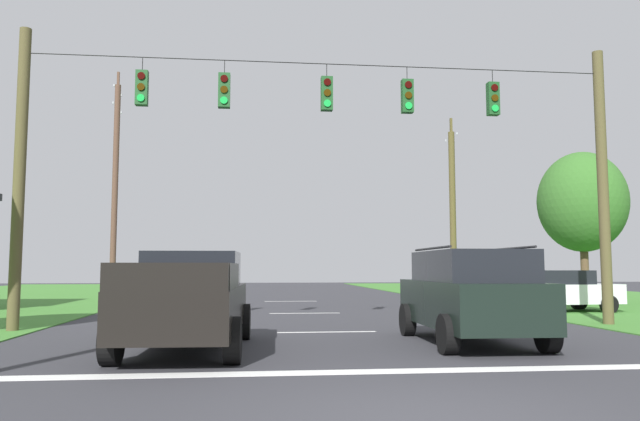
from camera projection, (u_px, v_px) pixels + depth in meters
The scene contains 12 objects.
ground_plane at pixel (429, 419), 6.66m from camera, with size 120.00×120.00×0.00m, color #333338.
stop_bar_stripe at pixel (373, 371), 9.70m from camera, with size 13.91×0.45×0.01m, color white.
lane_dash_0 at pixel (327, 332), 15.63m from camera, with size 0.15×2.50×0.01m, color white.
lane_dash_1 at pixel (305, 313), 22.06m from camera, with size 0.15×2.50×0.01m, color white.
lane_dash_2 at pixel (291, 301), 29.83m from camera, with size 0.15×2.50×0.01m, color white.
overhead_signal_span at pixel (325, 162), 17.04m from camera, with size 16.39×0.31×7.95m.
pickup_truck at pixel (189, 301), 12.32m from camera, with size 2.45×5.47×1.95m.
suv_black at pixel (470, 294), 13.34m from camera, with size 2.29×4.84×2.05m.
distant_car_crossing_white at pixel (558, 290), 22.63m from camera, with size 4.43×2.29×1.52m.
utility_pole_mid_right at pixel (453, 212), 32.72m from camera, with size 0.33×1.92×9.58m.
utility_pole_near_left at pixel (115, 185), 31.16m from camera, with size 0.29×2.00×11.58m.
tree_roadside_far_right at pixel (582, 202), 27.98m from camera, with size 3.91×3.91×6.84m.
Camera 1 is at (-1.92, -6.66, 1.63)m, focal length 34.83 mm.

